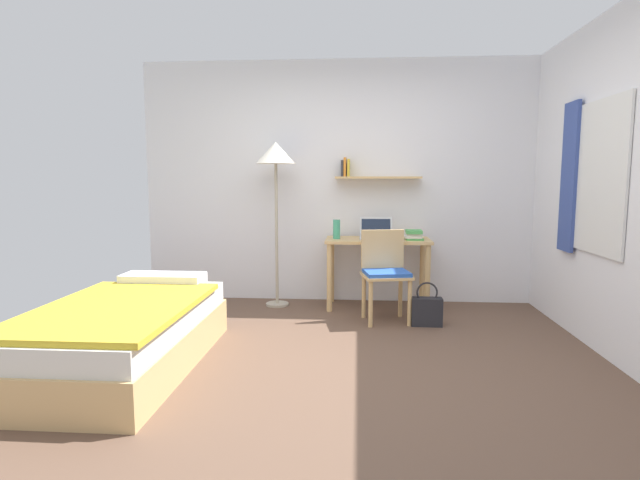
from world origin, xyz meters
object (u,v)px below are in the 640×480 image
(desk_chair, at_px, (385,270))
(bed, at_px, (126,334))
(water_bottle, at_px, (337,229))
(desk, at_px, (378,252))
(handbag, at_px, (427,311))
(standing_lamp, at_px, (276,161))
(laptop, at_px, (376,233))
(book_stack, at_px, (414,235))

(desk_chair, bearing_deg, bed, -144.72)
(water_bottle, bearing_deg, bed, -128.39)
(desk, xyz_separation_m, water_bottle, (-0.43, -0.03, 0.24))
(desk_chair, relative_size, handbag, 2.10)
(standing_lamp, bearing_deg, water_bottle, -3.00)
(standing_lamp, bearing_deg, handbag, -23.38)
(laptop, xyz_separation_m, handbag, (0.45, -0.67, -0.64))
(laptop, bearing_deg, bed, -134.63)
(desk, height_order, handbag, desk)
(bed, height_order, water_bottle, water_bottle)
(bed, bearing_deg, laptop, 45.37)
(desk, bearing_deg, desk_chair, -83.70)
(water_bottle, relative_size, book_stack, 0.90)
(desk, bearing_deg, standing_lamp, 179.82)
(desk_chair, height_order, book_stack, desk_chair)
(bed, distance_m, desk_chair, 2.34)
(desk, distance_m, standing_lamp, 1.41)
(handbag, bearing_deg, desk_chair, 157.19)
(desk_chair, bearing_deg, water_bottle, 136.70)
(standing_lamp, distance_m, laptop, 1.28)
(book_stack, bearing_deg, bed, -141.19)
(desk, distance_m, handbag, 0.89)
(bed, relative_size, laptop, 5.47)
(bed, distance_m, standing_lamp, 2.37)
(desk_chair, relative_size, laptop, 2.50)
(desk, distance_m, book_stack, 0.41)
(desk_chair, height_order, laptop, laptop)
(standing_lamp, relative_size, book_stack, 7.71)
(bed, xyz_separation_m, water_bottle, (1.42, 1.80, 0.58))
(water_bottle, distance_m, book_stack, 0.79)
(desk, xyz_separation_m, handbag, (0.43, -0.64, -0.44))
(desk, height_order, desk_chair, desk_chair)
(desk, height_order, water_bottle, water_bottle)
(book_stack, height_order, handbag, book_stack)
(standing_lamp, bearing_deg, book_stack, -2.19)
(desk_chair, xyz_separation_m, water_bottle, (-0.48, 0.45, 0.34))
(bed, distance_m, handbag, 2.57)
(desk, bearing_deg, handbag, -56.20)
(bed, height_order, book_stack, book_stack)
(bed, bearing_deg, book_stack, 38.81)
(desk_chair, distance_m, standing_lamp, 1.59)
(desk, relative_size, book_stack, 4.82)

